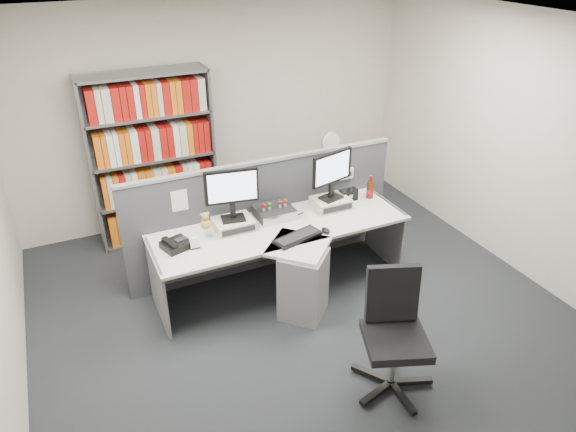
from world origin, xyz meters
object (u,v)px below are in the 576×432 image
monitor_left (232,191)px  filing_cabinet (328,191)px  speaker (348,195)px  cola_bottle (370,189)px  desktop_pc (274,212)px  desk (290,259)px  office_chair (394,329)px  desk_fan (330,145)px  desk_calendar (194,244)px  shelving_unit (153,160)px  mouse (326,230)px  monitor_right (332,171)px  keyboard (298,237)px  desk_phone (176,244)px

monitor_left → filing_cabinet: 2.09m
speaker → cola_bottle: 0.25m
desktop_pc → cola_bottle: size_ratio=1.42×
desk → speaker: speaker is taller
cola_bottle → office_chair: bearing=-116.7°
desk_fan → desk: bearing=-130.6°
desk_calendar → desktop_pc: bearing=15.3°
speaker → filing_cabinet: 1.09m
speaker → desk: bearing=-153.9°
shelving_unit → desk_fan: 2.15m
mouse → cola_bottle: bearing=30.1°
monitor_left → shelving_unit: bearing=107.3°
shelving_unit → desk_calendar: bearing=-90.0°
monitor_right → keyboard: (-0.61, -0.45, -0.40)m
desk → monitor_left: 0.90m
desk → desk_phone: desk_phone is taller
mouse → desk_fan: desk_fan is taller
desk_calendar → shelving_unit: bearing=90.0°
desk_calendar → office_chair: 1.96m
monitor_left → cola_bottle: (1.60, 0.01, -0.32)m
cola_bottle → desk_fan: bearing=87.4°
cola_bottle → desk_fan: size_ratio=0.59×
keyboard → mouse: (0.30, -0.01, 0.01)m
mouse → monitor_right: bearing=56.0°
desktop_pc → desk_phone: desk_phone is taller
desk_calendar → desk_fan: (2.10, 1.21, 0.21)m
desk → desk_phone: (-1.06, 0.26, 0.30)m
desk_fan → mouse: bearing=-120.0°
desk → desktop_pc: bearing=87.1°
keyboard → desk_phone: desk_phone is taller
shelving_unit → desk_fan: size_ratio=4.42×
monitor_right → office_chair: size_ratio=0.51×
desk → shelving_unit: (-0.90, 1.85, 0.52)m
monitor_left → monitor_right: (1.10, 0.00, -0.00)m
keyboard → desk_calendar: (-0.95, 0.25, 0.03)m
monitor_right → keyboard: size_ratio=1.00×
mouse → keyboard: bearing=178.0°
keyboard → mouse: mouse is taller
desktop_pc → keyboard: desktop_pc is taller
desk_fan → monitor_right: bearing=-118.1°
desk → keyboard: bearing=-52.9°
keyboard → mouse: bearing=-2.0°
monitor_right → cola_bottle: (0.50, 0.01, -0.31)m
shelving_unit → mouse: bearing=-57.0°
desktop_pc → cola_bottle: (1.13, -0.05, 0.05)m
monitor_right → keyboard: monitor_right is taller
mouse → speaker: size_ratio=0.61×
desk_calendar → cola_bottle: (2.05, 0.21, 0.05)m
monitor_right → desk_fan: (0.54, 1.02, -0.15)m
cola_bottle → monitor_left: bearing=-179.6°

